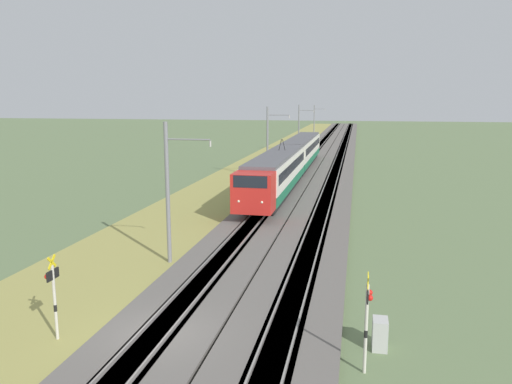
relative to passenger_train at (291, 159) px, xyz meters
The scene contains 14 objects.
ground_plane 38.23m from the passenger_train, behind, with size 400.00×400.00×0.00m, color #60754C.
ballast_main 12.05m from the passenger_train, ahead, with size 240.00×4.40×0.30m.
ballast_adjacent 12.88m from the passenger_train, 20.97° to the right, with size 240.00×4.40×0.30m.
track_main 12.05m from the passenger_train, ahead, with size 240.00×1.57×0.45m.
track_adjacent 12.88m from the passenger_train, 20.97° to the right, with size 240.00×1.57×0.45m.
grass_verge 13.31m from the passenger_train, 25.36° to the left, with size 240.00×8.30×0.12m.
passenger_train is the anchor object (origin of this frame).
crossing_signal_near 39.15m from the passenger_train, behind, with size 0.70×0.23×3.33m.
crossing_signal_far 39.62m from the passenger_train, 169.01° to the right, with size 0.70×0.23×3.41m.
catenary_mast_near 29.93m from the passenger_train, behind, with size 0.22×2.56×7.69m.
catenary_mast_mid 3.20m from the passenger_train, 86.56° to the left, with size 0.22×2.56×8.07m.
catenary_mast_far 30.26m from the passenger_train, ahead, with size 0.22×2.56×7.98m.
catenary_mast_distant 60.10m from the passenger_train, ahead, with size 0.22×2.56×7.69m.
equipment_cabinet 38.05m from the passenger_train, 167.72° to the right, with size 0.76×0.53×1.12m.
Camera 1 is at (-16.12, -7.04, 8.80)m, focal length 35.00 mm.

